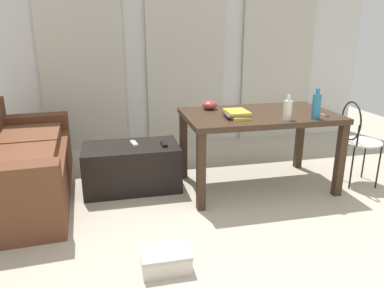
# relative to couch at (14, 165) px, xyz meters

# --- Properties ---
(ground_plane) EXTENTS (7.53, 7.53, 0.00)m
(ground_plane) POSITION_rel_couch_xyz_m (1.88, -0.54, -0.31)
(ground_plane) COLOR #B2A893
(wall_back) EXTENTS (5.07, 0.10, 2.64)m
(wall_back) POSITION_rel_couch_xyz_m (1.88, 1.43, 1.01)
(wall_back) COLOR silver
(wall_back) RESTS_ON ground
(curtains) EXTENTS (3.61, 0.03, 2.29)m
(curtains) POSITION_rel_couch_xyz_m (1.88, 1.34, 0.83)
(curtains) COLOR beige
(curtains) RESTS_ON ground
(couch) EXTENTS (0.96, 1.87, 0.81)m
(couch) POSITION_rel_couch_xyz_m (0.00, 0.00, 0.00)
(couch) COLOR brown
(couch) RESTS_ON ground
(coffee_table) EXTENTS (0.91, 0.52, 0.43)m
(coffee_table) POSITION_rel_couch_xyz_m (1.06, -0.02, -0.10)
(coffee_table) COLOR black
(coffee_table) RESTS_ON ground
(craft_table) EXTENTS (1.42, 0.85, 0.74)m
(craft_table) POSITION_rel_couch_xyz_m (2.26, -0.24, 0.33)
(craft_table) COLOR #382619
(craft_table) RESTS_ON ground
(wire_chair) EXTENTS (0.38, 0.40, 0.84)m
(wire_chair) POSITION_rel_couch_xyz_m (3.22, -0.40, 0.20)
(wire_chair) COLOR silver
(wire_chair) RESTS_ON ground
(bottle_near) EXTENTS (0.07, 0.07, 0.22)m
(bottle_near) POSITION_rel_couch_xyz_m (2.39, -0.55, 0.52)
(bottle_near) COLOR beige
(bottle_near) RESTS_ON craft_table
(bottle_far) EXTENTS (0.07, 0.07, 0.27)m
(bottle_far) POSITION_rel_couch_xyz_m (2.66, -0.56, 0.54)
(bottle_far) COLOR teal
(bottle_far) RESTS_ON craft_table
(bowl) EXTENTS (0.14, 0.14, 0.09)m
(bowl) POSITION_rel_couch_xyz_m (1.85, 0.02, 0.47)
(bowl) COLOR #9E3833
(bowl) RESTS_ON craft_table
(book_stack) EXTENTS (0.24, 0.29, 0.06)m
(book_stack) POSITION_rel_couch_xyz_m (2.00, -0.36, 0.46)
(book_stack) COLOR gold
(book_stack) RESTS_ON craft_table
(scissors) EXTENTS (0.05, 0.12, 0.00)m
(scissors) POSITION_rel_couch_xyz_m (2.81, -0.49, 0.43)
(scissors) COLOR #9EA0A5
(scissors) RESTS_ON craft_table
(tv_remote_primary) EXTENTS (0.07, 0.16, 0.02)m
(tv_remote_primary) POSITION_rel_couch_xyz_m (1.09, 0.00, 0.13)
(tv_remote_primary) COLOR #B7B7B2
(tv_remote_primary) RESTS_ON coffee_table
(tv_remote_secondary) EXTENTS (0.05, 0.14, 0.03)m
(tv_remote_secondary) POSITION_rel_couch_xyz_m (1.37, -0.08, 0.13)
(tv_remote_secondary) COLOR black
(tv_remote_secondary) RESTS_ON coffee_table
(shoebox) EXTENTS (0.32, 0.23, 0.13)m
(shoebox) POSITION_rel_couch_xyz_m (1.18, -1.36, -0.25)
(shoebox) COLOR beige
(shoebox) RESTS_ON ground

